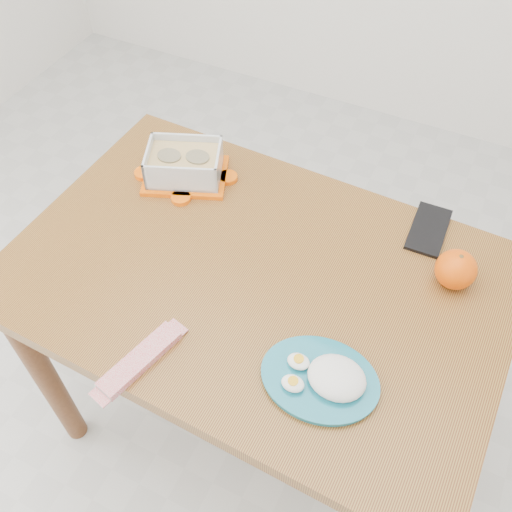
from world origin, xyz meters
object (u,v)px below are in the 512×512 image
at_px(dining_table, 256,304).
at_px(rice_plate, 325,377).
at_px(smartphone, 429,229).
at_px(food_container, 184,164).
at_px(orange_fruit, 456,269).

height_order(dining_table, rice_plate, rice_plate).
xyz_separation_m(dining_table, smartphone, (0.30, 0.29, 0.12)).
distance_m(food_container, smartphone, 0.60).
bearing_deg(dining_table, rice_plate, -35.71).
bearing_deg(smartphone, dining_table, -138.40).
relative_size(dining_table, smartphone, 7.03).
relative_size(rice_plate, smartphone, 1.54).
bearing_deg(smartphone, food_container, -173.38).
distance_m(dining_table, orange_fruit, 0.45).
distance_m(food_container, rice_plate, 0.64).
xyz_separation_m(dining_table, rice_plate, (0.23, -0.18, 0.13)).
xyz_separation_m(rice_plate, smartphone, (0.08, 0.46, -0.02)).
relative_size(food_container, smartphone, 1.57).
xyz_separation_m(food_container, smartphone, (0.60, 0.09, -0.04)).
height_order(orange_fruit, rice_plate, orange_fruit).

